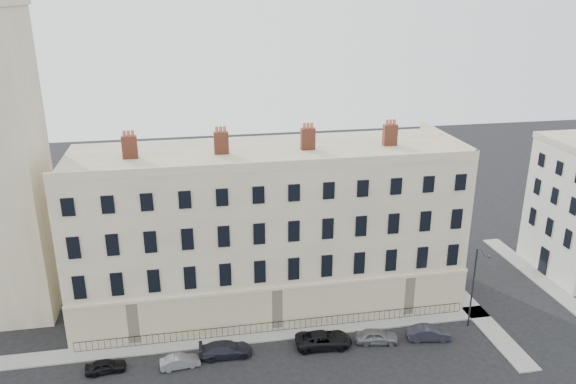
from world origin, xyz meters
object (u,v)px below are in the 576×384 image
Objects in this scene: car_d at (324,340)px; car_a at (106,366)px; car_e at (377,336)px; car_f at (429,333)px; car_c at (226,349)px; car_b at (180,361)px; streetlamp at (474,284)px.

car_a is at bearing 93.97° from car_d.
car_e reaches higher than car_f.
car_c is 0.91× the size of car_d.
car_a is at bearing 97.70° from car_f.
car_b is 0.73× the size of car_c.
car_f is at bearing -96.70° from car_b.
car_f reaches higher than car_a.
car_b is 3.87m from car_c.
car_a is 32.09m from streetlamp.
car_a is 0.72× the size of car_c.
streetlamp reaches higher than car_c.
car_d reaches higher than car_a.
car_e is at bearing -159.28° from streetlamp.
car_e is 4.67m from car_f.
car_e is at bearing -95.46° from car_b.
car_d is 1.31× the size of car_e.
car_f reaches higher than car_b.
car_f is (21.49, -0.09, 0.10)m from car_b.
streetlamp is at bearing -74.75° from car_e.
car_c is 8.38m from car_d.
car_a is 9.66m from car_c.
car_c reaches higher than car_f.
car_b is at bearing -99.89° from car_a.
streetlamp is at bearing -93.92° from car_b.
car_e is (4.67, -0.29, -0.04)m from car_d.
streetlamp reaches higher than car_a.
car_c is (3.79, 0.78, 0.11)m from car_b.
car_c is at bearing 96.05° from car_f.
car_b is 0.41× the size of streetlamp.
car_b is 16.84m from car_e.
streetlamp is (9.16, 0.86, 3.67)m from car_e.
streetlamp reaches higher than car_b.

